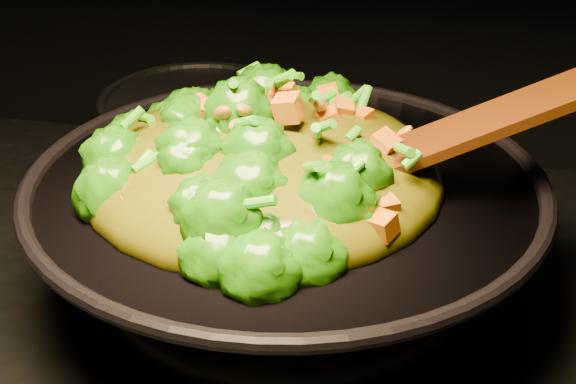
# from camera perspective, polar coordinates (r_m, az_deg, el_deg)

# --- Properties ---
(wok) EXTENTS (0.57, 0.57, 0.13)m
(wok) POSITION_cam_1_polar(r_m,az_deg,el_deg) (0.82, -0.15, -3.34)
(wok) COLOR black
(wok) RESTS_ON stovetop
(stir_fry) EXTENTS (0.35, 0.35, 0.11)m
(stir_fry) POSITION_cam_1_polar(r_m,az_deg,el_deg) (0.77, -1.67, 4.41)
(stir_fry) COLOR #236C07
(stir_fry) RESTS_ON wok
(spatula) EXTENTS (0.34, 0.14, 0.14)m
(spatula) POSITION_cam_1_polar(r_m,az_deg,el_deg) (0.76, 11.05, 3.79)
(spatula) COLOR #381607
(spatula) RESTS_ON wok
(back_pot) EXTENTS (0.27, 0.27, 0.12)m
(back_pot) POSITION_cam_1_polar(r_m,az_deg,el_deg) (1.02, -5.72, 3.07)
(back_pot) COLOR black
(back_pot) RESTS_ON stovetop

